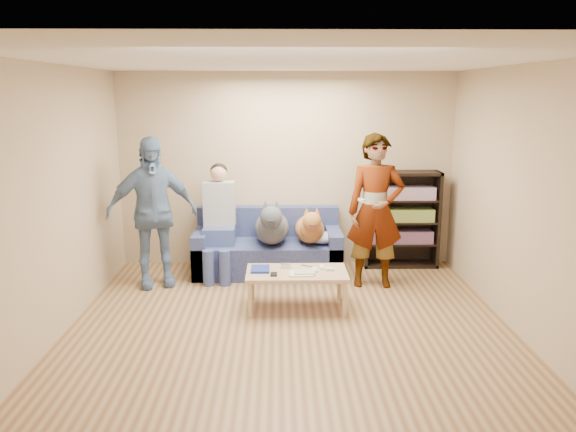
{
  "coord_description": "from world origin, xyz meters",
  "views": [
    {
      "loc": [
        -0.1,
        -5.04,
        2.34
      ],
      "look_at": [
        0.0,
        1.2,
        0.95
      ],
      "focal_mm": 35.0,
      "sensor_mm": 36.0,
      "label": 1
    }
  ],
  "objects_px": {
    "sofa": "(268,251)",
    "bookshelf": "(401,217)",
    "dog_tan": "(310,228)",
    "person_seated": "(219,217)",
    "coffee_table": "(297,275)",
    "camera_silver": "(286,266)",
    "notebook_blue": "(260,269)",
    "person_standing_left": "(152,212)",
    "person_standing_right": "(376,211)",
    "dog_gray": "(272,226)"
  },
  "relations": [
    {
      "from": "person_standing_right",
      "to": "dog_gray",
      "type": "relative_size",
      "value": 1.47
    },
    {
      "from": "person_standing_right",
      "to": "person_standing_left",
      "type": "distance_m",
      "value": 2.7
    },
    {
      "from": "person_standing_left",
      "to": "person_seated",
      "type": "xyz_separation_m",
      "value": [
        0.77,
        0.38,
        -0.14
      ]
    },
    {
      "from": "person_seated",
      "to": "dog_tan",
      "type": "height_order",
      "value": "person_seated"
    },
    {
      "from": "sofa",
      "to": "bookshelf",
      "type": "bearing_deg",
      "value": 7.4
    },
    {
      "from": "person_standing_left",
      "to": "bookshelf",
      "type": "bearing_deg",
      "value": -6.25
    },
    {
      "from": "bookshelf",
      "to": "sofa",
      "type": "bearing_deg",
      "value": -172.6
    },
    {
      "from": "dog_tan",
      "to": "dog_gray",
      "type": "bearing_deg",
      "value": -176.78
    },
    {
      "from": "dog_tan",
      "to": "bookshelf",
      "type": "xyz_separation_m",
      "value": [
        1.25,
        0.37,
        0.06
      ]
    },
    {
      "from": "sofa",
      "to": "bookshelf",
      "type": "distance_m",
      "value": 1.86
    },
    {
      "from": "person_seated",
      "to": "dog_gray",
      "type": "distance_m",
      "value": 0.69
    },
    {
      "from": "notebook_blue",
      "to": "dog_tan",
      "type": "distance_m",
      "value": 1.28
    },
    {
      "from": "person_standing_left",
      "to": "coffee_table",
      "type": "xyz_separation_m",
      "value": [
        1.73,
        -0.79,
        -0.54
      ]
    },
    {
      "from": "person_standing_left",
      "to": "notebook_blue",
      "type": "relative_size",
      "value": 7.03
    },
    {
      "from": "person_standing_left",
      "to": "person_standing_right",
      "type": "bearing_deg",
      "value": -20.57
    },
    {
      "from": "camera_silver",
      "to": "dog_gray",
      "type": "bearing_deg",
      "value": 99.28
    },
    {
      "from": "person_standing_left",
      "to": "dog_tan",
      "type": "distance_m",
      "value": 1.99
    },
    {
      "from": "bookshelf",
      "to": "coffee_table",
      "type": "bearing_deg",
      "value": -133.65
    },
    {
      "from": "dog_tan",
      "to": "bookshelf",
      "type": "bearing_deg",
      "value": 16.52
    },
    {
      "from": "sofa",
      "to": "bookshelf",
      "type": "relative_size",
      "value": 1.46
    },
    {
      "from": "notebook_blue",
      "to": "dog_gray",
      "type": "distance_m",
      "value": 1.11
    },
    {
      "from": "notebook_blue",
      "to": "coffee_table",
      "type": "height_order",
      "value": "notebook_blue"
    },
    {
      "from": "person_standing_left",
      "to": "bookshelf",
      "type": "xyz_separation_m",
      "value": [
        3.19,
        0.74,
        -0.24
      ]
    },
    {
      "from": "camera_silver",
      "to": "bookshelf",
      "type": "distance_m",
      "value": 2.13
    },
    {
      "from": "coffee_table",
      "to": "bookshelf",
      "type": "xyz_separation_m",
      "value": [
        1.46,
        1.53,
        0.31
      ]
    },
    {
      "from": "dog_gray",
      "to": "coffee_table",
      "type": "relative_size",
      "value": 1.15
    },
    {
      "from": "person_standing_left",
      "to": "coffee_table",
      "type": "distance_m",
      "value": 1.97
    },
    {
      "from": "coffee_table",
      "to": "bookshelf",
      "type": "bearing_deg",
      "value": 46.35
    },
    {
      "from": "person_standing_right",
      "to": "person_seated",
      "type": "distance_m",
      "value": 1.99
    },
    {
      "from": "notebook_blue",
      "to": "bookshelf",
      "type": "relative_size",
      "value": 0.2
    },
    {
      "from": "dog_gray",
      "to": "bookshelf",
      "type": "xyz_separation_m",
      "value": [
        1.75,
        0.4,
        0.02
      ]
    },
    {
      "from": "sofa",
      "to": "dog_gray",
      "type": "xyz_separation_m",
      "value": [
        0.05,
        -0.17,
        0.37
      ]
    },
    {
      "from": "person_standing_left",
      "to": "dog_tan",
      "type": "height_order",
      "value": "person_standing_left"
    },
    {
      "from": "coffee_table",
      "to": "sofa",
      "type": "bearing_deg",
      "value": 104.62
    },
    {
      "from": "person_standing_left",
      "to": "coffee_table",
      "type": "bearing_deg",
      "value": -43.99
    },
    {
      "from": "dog_tan",
      "to": "coffee_table",
      "type": "bearing_deg",
      "value": -100.19
    },
    {
      "from": "dog_tan",
      "to": "sofa",
      "type": "bearing_deg",
      "value": 165.86
    },
    {
      "from": "bookshelf",
      "to": "person_seated",
      "type": "bearing_deg",
      "value": -171.53
    },
    {
      "from": "person_seated",
      "to": "dog_tan",
      "type": "xyz_separation_m",
      "value": [
        1.17,
        -0.01,
        -0.15
      ]
    },
    {
      "from": "sofa",
      "to": "person_seated",
      "type": "relative_size",
      "value": 1.29
    },
    {
      "from": "notebook_blue",
      "to": "bookshelf",
      "type": "bearing_deg",
      "value": 38.53
    },
    {
      "from": "sofa",
      "to": "camera_silver",
      "type": "bearing_deg",
      "value": -79.48
    },
    {
      "from": "dog_gray",
      "to": "dog_tan",
      "type": "relative_size",
      "value": 1.1
    },
    {
      "from": "camera_silver",
      "to": "dog_gray",
      "type": "relative_size",
      "value": 0.09
    },
    {
      "from": "dog_tan",
      "to": "person_standing_right",
      "type": "bearing_deg",
      "value": -29.26
    },
    {
      "from": "camera_silver",
      "to": "sofa",
      "type": "distance_m",
      "value": 1.21
    },
    {
      "from": "notebook_blue",
      "to": "coffee_table",
      "type": "distance_m",
      "value": 0.41
    },
    {
      "from": "notebook_blue",
      "to": "coffee_table",
      "type": "xyz_separation_m",
      "value": [
        0.4,
        -0.05,
        -0.06
      ]
    },
    {
      "from": "person_seated",
      "to": "dog_gray",
      "type": "xyz_separation_m",
      "value": [
        0.67,
        -0.04,
        -0.12
      ]
    },
    {
      "from": "person_standing_left",
      "to": "dog_tan",
      "type": "bearing_deg",
      "value": -8.56
    }
  ]
}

